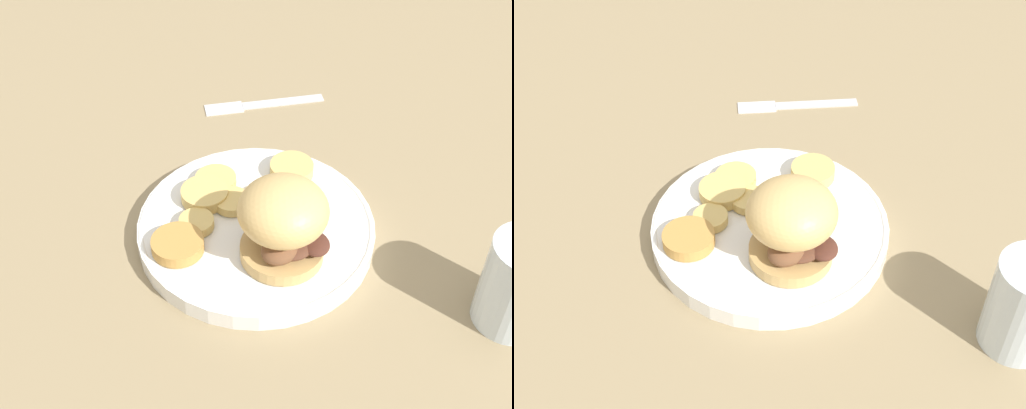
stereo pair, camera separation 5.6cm
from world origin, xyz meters
TOP-DOWN VIEW (x-y plane):
  - ground_plane at (0.00, 0.00)m, footprint 4.00×4.00m
  - dinner_plate at (0.00, 0.00)m, footprint 0.25×0.25m
  - sandwich at (-0.03, -0.05)m, footprint 0.09×0.10m
  - potato_round_0 at (-0.04, 0.05)m, footprint 0.04×0.04m
  - potato_round_1 at (-0.00, 0.07)m, footprint 0.05×0.05m
  - potato_round_2 at (0.03, 0.07)m, footprint 0.05×0.05m
  - potato_round_3 at (0.03, 0.01)m, footprint 0.04×0.04m
  - potato_round_4 at (0.01, 0.04)m, footprint 0.04×0.04m
  - potato_round_5 at (-0.08, 0.05)m, footprint 0.05×0.05m
  - potato_round_6 at (0.09, 0.01)m, footprint 0.05×0.05m
  - fork at (0.21, 0.12)m, footprint 0.12×0.13m

SIDE VIEW (x-z plane):
  - ground_plane at x=0.00m, z-range 0.00..0.00m
  - fork at x=0.21m, z-range 0.00..0.00m
  - dinner_plate at x=0.00m, z-range 0.00..0.02m
  - potato_round_2 at x=0.03m, z-range 0.02..0.03m
  - potato_round_4 at x=0.01m, z-range 0.02..0.03m
  - potato_round_0 at x=-0.04m, z-range 0.02..0.03m
  - potato_round_5 at x=-0.08m, z-range 0.02..0.03m
  - potato_round_1 at x=0.00m, z-range 0.02..0.03m
  - potato_round_6 at x=0.09m, z-range 0.02..0.04m
  - potato_round_3 at x=0.03m, z-range 0.02..0.04m
  - sandwich at x=-0.03m, z-range 0.02..0.11m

